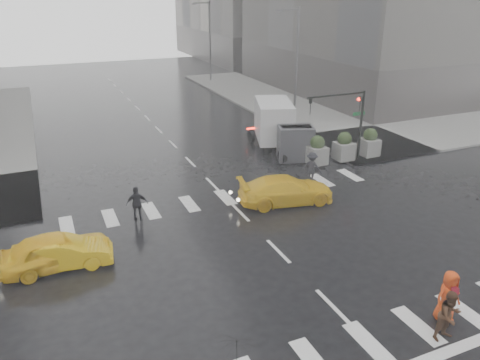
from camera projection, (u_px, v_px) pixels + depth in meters
name	position (u px, v px, depth m)	size (l,w,h in m)	color
ground	(278.00, 251.00, 19.70)	(120.00, 120.00, 0.00)	black
sidewalk_ne	(380.00, 112.00, 41.73)	(35.00, 35.00, 0.15)	slate
road_markings	(278.00, 251.00, 19.70)	(18.00, 48.00, 0.01)	silver
traffic_signal_pole	(349.00, 113.00, 28.60)	(4.45, 0.42, 4.50)	black
street_lamp_near	(295.00, 61.00, 37.11)	(2.15, 0.22, 9.00)	#59595B
street_lamp_far	(209.00, 38.00, 54.08)	(2.15, 0.22, 9.00)	#59595B
planter_west	(317.00, 151.00, 28.87)	(1.10, 1.10, 1.80)	slate
planter_mid	(344.00, 147.00, 29.61)	(1.10, 1.10, 1.80)	slate
planter_east	(370.00, 143.00, 30.35)	(1.10, 1.10, 1.80)	slate
pedestrian_brown	(450.00, 316.00, 14.48)	(0.84, 0.65, 1.72)	#432818
pedestrian_orange	(448.00, 296.00, 15.30)	(0.94, 0.66, 1.84)	#E1400F
pedestrian_far_a	(137.00, 204.00, 22.01)	(1.02, 0.62, 1.74)	black
pedestrian_far_b	(312.00, 167.00, 26.51)	(1.14, 0.63, 1.76)	black
taxi_front	(56.00, 250.00, 18.37)	(1.70, 4.22, 1.44)	yellow
taxi_mid	(62.00, 253.00, 18.38)	(1.33, 3.82, 1.26)	yellow
taxi_rear	(286.00, 190.00, 23.93)	(1.99, 4.33, 1.42)	yellow
box_truck	(279.00, 126.00, 31.36)	(2.26, 6.03, 3.20)	silver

